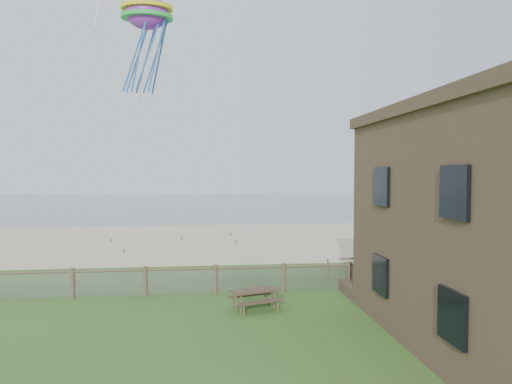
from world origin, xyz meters
TOP-DOWN VIEW (x-y plane):
  - ground at (0.00, 0.00)m, footprint 160.00×160.00m
  - sand_beach at (0.00, 22.00)m, footprint 72.00×20.00m
  - ocean at (0.00, 66.00)m, footprint 160.00×68.00m
  - chainlink_fence at (0.00, 6.00)m, footprint 36.20×0.20m
  - motel_deck at (13.00, 5.00)m, footprint 15.00×2.00m
  - picnic_table at (1.45, 3.55)m, footprint 2.11×1.82m
  - octopus_kite at (-3.75, 13.69)m, footprint 3.29×2.56m

SIDE VIEW (x-z plane):
  - ground at x=0.00m, z-range 0.00..0.00m
  - ocean at x=0.00m, z-range -0.01..0.01m
  - sand_beach at x=0.00m, z-range -0.01..0.01m
  - motel_deck at x=13.00m, z-range 0.00..0.50m
  - picnic_table at x=1.45m, z-range 0.00..0.76m
  - chainlink_fence at x=0.00m, z-range -0.07..1.18m
  - octopus_kite at x=-3.75m, z-range 9.88..16.04m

